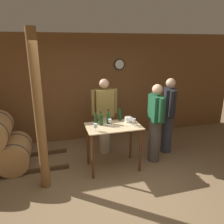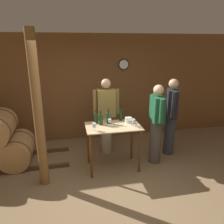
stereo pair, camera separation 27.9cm
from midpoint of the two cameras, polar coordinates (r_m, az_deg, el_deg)
The scene contains 16 objects.
ground_plane at distance 3.93m, azimuth 3.31°, elevation -21.17°, with size 14.00×14.00×0.00m, color brown.
back_wall at distance 5.68m, azimuth -3.06°, elevation 6.23°, with size 8.40×0.08×2.70m.
tasting_table at distance 4.33m, azimuth 2.12°, elevation -5.98°, with size 1.06×0.66×0.92m.
wooden_post at distance 3.78m, azimuth -16.78°, elevation -0.31°, with size 0.16×0.16×2.70m.
wine_bottle_far_left at distance 4.36m, azimuth -2.36°, elevation -1.71°, with size 0.07×0.07×0.27m.
wine_bottle_left at distance 4.27m, azimuth -1.10°, elevation -1.99°, with size 0.08×0.08×0.28m.
wine_bottle_center at distance 4.33m, azimuth 0.88°, elevation -1.58°, with size 0.07×0.07×0.30m.
wine_bottle_right at distance 4.52m, azimuth 4.09°, elevation -0.76°, with size 0.07×0.07×0.32m.
wine_glass_near_left at distance 3.99m, azimuth -2.68°, elevation -3.51°, with size 0.07×0.07×0.15m.
wine_glass_near_center at distance 4.25m, azimuth 1.29°, elevation -2.36°, with size 0.07×0.07×0.13m.
wine_glass_near_right at distance 4.29m, azimuth 6.83°, elevation -2.00°, with size 0.06×0.06×0.15m.
wine_glass_far_side at distance 4.21m, azimuth 7.55°, elevation -2.40°, with size 0.07×0.07×0.16m.
ice_bucket at distance 4.44m, azimuth 6.09°, elevation -2.07°, with size 0.14×0.14×0.11m.
person_host at distance 4.91m, azimuth 0.11°, elevation -0.75°, with size 0.59×0.24×1.73m.
person_visitor_with_scarf at distance 4.61m, azimuth 13.25°, elevation -2.84°, with size 0.25×0.59×1.69m.
person_visitor_bearded at distance 5.06m, azimuth 16.70°, elevation -0.91°, with size 0.34×0.56×1.74m.
Camera 2 is at (-0.69, -2.99, 2.45)m, focal length 35.00 mm.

